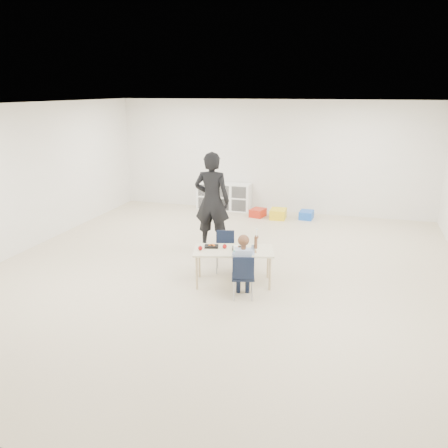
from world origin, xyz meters
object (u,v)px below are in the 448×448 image
(chair_near, at_px, (243,276))
(cubby_shelf, at_px, (224,196))
(table, at_px, (233,266))
(child, at_px, (243,263))
(adult, at_px, (212,201))

(chair_near, bearing_deg, cubby_shelf, 94.66)
(table, bearing_deg, child, -74.33)
(child, height_order, adult, adult)
(table, height_order, chair_near, chair_near)
(child, height_order, cubby_shelf, child)
(chair_near, relative_size, child, 0.63)
(table, xyz_separation_m, child, (0.28, -0.48, 0.25))
(cubby_shelf, bearing_deg, table, -71.89)
(adult, bearing_deg, child, 116.26)
(child, bearing_deg, chair_near, 0.00)
(adult, bearing_deg, table, 115.78)
(table, distance_m, chair_near, 0.56)
(cubby_shelf, bearing_deg, adult, -77.97)
(cubby_shelf, relative_size, adult, 0.74)
(table, relative_size, adult, 0.72)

